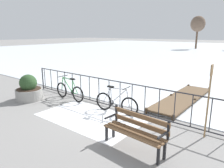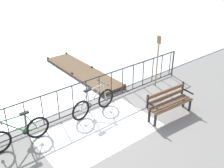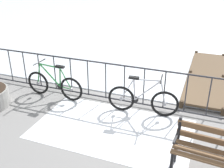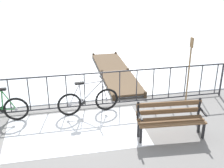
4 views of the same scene
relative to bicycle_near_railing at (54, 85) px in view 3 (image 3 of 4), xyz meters
name	(u,v)px [view 3 (image 3 of 4)]	position (x,y,z in m)	size (l,w,h in m)	color
ground_plane	(133,105)	(2.12, 0.32, -0.37)	(160.00, 160.00, 0.00)	gray
snow_patch	(112,129)	(2.00, -0.88, -0.36)	(3.44, 2.00, 0.01)	white
railing_fence	(134,85)	(2.12, 0.32, 0.19)	(9.06, 0.06, 1.07)	#2D2D33
bicycle_near_railing	(54,85)	(0.00, 0.00, 0.00)	(1.71, 0.52, 0.97)	black
bicycle_second	(142,100)	(2.43, 0.02, 0.00)	(1.71, 0.52, 0.97)	black
park_bench	(222,152)	(4.21, -1.52, 0.14)	(1.63, 0.60, 0.89)	brown
wooden_dock	(206,75)	(3.79, 2.79, -0.25)	(1.10, 4.42, 0.20)	brown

